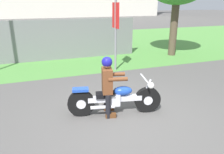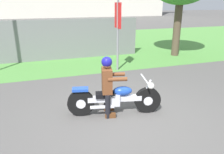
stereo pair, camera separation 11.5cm
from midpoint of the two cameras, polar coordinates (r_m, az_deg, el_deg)
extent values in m
plane|color=#565451|center=(5.00, 4.04, -11.15)|extent=(120.00, 120.00, 0.00)
cube|color=#549342|center=(13.77, -11.33, 8.12)|extent=(60.00, 12.00, 0.01)
cylinder|color=black|center=(5.27, 9.88, -5.96)|extent=(0.63, 0.25, 0.62)
cylinder|color=silver|center=(5.27, 9.88, -5.96)|extent=(0.24, 0.18, 0.22)
cylinder|color=black|center=(5.09, -7.46, -6.75)|extent=(0.63, 0.25, 0.62)
cylinder|color=silver|center=(5.09, -7.46, -6.75)|extent=(0.24, 0.18, 0.22)
cube|color=silver|center=(5.09, 1.37, -5.61)|extent=(1.25, 0.41, 0.12)
cube|color=silver|center=(5.09, 0.81, -5.84)|extent=(0.37, 0.30, 0.28)
ellipsoid|color=#1E47B2|center=(5.04, 3.42, -3.65)|extent=(0.48, 0.33, 0.22)
cube|color=black|center=(5.03, -1.11, -4.68)|extent=(0.48, 0.33, 0.10)
cube|color=#1E47B2|center=(4.96, -7.62, -3.21)|extent=(0.40, 0.27, 0.06)
cylinder|color=silver|center=(5.16, 9.50, -3.47)|extent=(0.26, 0.10, 0.53)
cylinder|color=silver|center=(5.05, 9.12, -0.45)|extent=(0.18, 0.65, 0.04)
sphere|color=white|center=(5.15, 10.74, -2.28)|extent=(0.16, 0.16, 0.16)
cylinder|color=silver|center=(5.00, -1.88, -7.87)|extent=(0.55, 0.20, 0.08)
cylinder|color=black|center=(5.28, -0.83, -5.97)|extent=(0.12, 0.12, 0.56)
cube|color=#593319|center=(5.39, -0.17, -8.15)|extent=(0.26, 0.15, 0.10)
cylinder|color=black|center=(4.96, -0.46, -7.71)|extent=(0.12, 0.12, 0.56)
cube|color=#593319|center=(5.07, 0.23, -10.00)|extent=(0.26, 0.15, 0.10)
cube|color=brown|center=(4.90, -0.67, -0.91)|extent=(0.30, 0.42, 0.56)
cylinder|color=brown|center=(5.06, 1.63, 0.68)|extent=(0.43, 0.18, 0.09)
cylinder|color=brown|center=(4.74, 2.16, -0.60)|extent=(0.43, 0.18, 0.09)
sphere|color=tan|center=(4.78, -0.69, 3.60)|extent=(0.20, 0.20, 0.20)
sphere|color=navy|center=(4.77, -0.69, 3.95)|extent=(0.24, 0.24, 0.24)
cylinder|color=brown|center=(11.19, 16.89, 11.80)|extent=(0.35, 0.35, 2.53)
cylinder|color=gray|center=(8.26, 1.90, 10.55)|extent=(0.08, 0.08, 2.60)
cube|color=red|center=(8.18, 1.96, 15.75)|extent=(0.04, 0.60, 0.90)
cube|color=slate|center=(10.26, -11.91, 9.54)|extent=(7.00, 0.06, 1.80)
camera|label=1|loc=(0.06, -89.35, 0.22)|focal=35.00mm
camera|label=2|loc=(0.06, 90.65, -0.22)|focal=35.00mm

